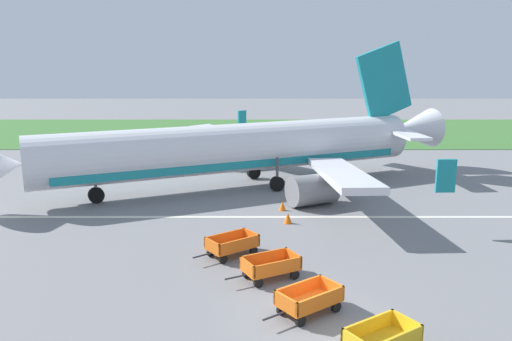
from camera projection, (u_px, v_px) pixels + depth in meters
name	position (u px, v px, depth m)	size (l,w,h in m)	color
ground_plane	(309.00, 316.00, 20.06)	(220.00, 220.00, 0.00)	slate
grass_strip	(272.00, 132.00, 69.99)	(220.00, 28.00, 0.06)	#3D7033
apron_stripe	(289.00, 217.00, 32.52)	(120.00, 0.36, 0.01)	silver
airplane	(249.00, 148.00, 39.70)	(35.67, 29.25, 11.34)	silver
baggage_cart_nearest	(383.00, 340.00, 17.25)	(3.37, 2.58, 1.07)	gold
baggage_cart_second_in_row	(310.00, 299.00, 20.14)	(3.29, 2.71, 1.07)	orange
baggage_cart_third_in_row	(271.00, 266.00, 23.32)	(3.49, 2.40, 1.07)	orange
baggage_cart_fourth_in_row	(233.00, 245.00, 26.04)	(3.29, 2.72, 1.07)	orange
traffic_cone_near_plane	(289.00, 218.00, 31.25)	(0.51, 0.51, 0.67)	orange
traffic_cone_mid_apron	(283.00, 206.00, 33.89)	(0.48, 0.48, 0.63)	orange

